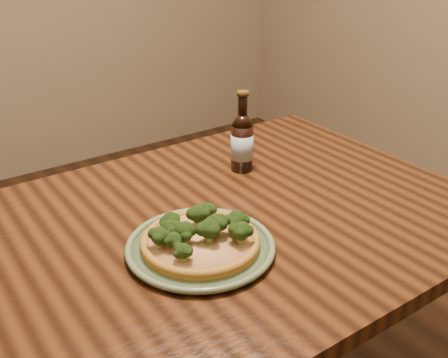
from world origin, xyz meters
TOP-DOWN VIEW (x-y plane):
  - table at (0.00, 0.10)m, footprint 1.60×0.90m
  - plate at (0.05, 0.01)m, footprint 0.32×0.32m
  - pizza at (0.05, 0.01)m, footprint 0.25×0.25m
  - beer_bottle at (0.37, 0.28)m, footprint 0.06×0.06m

SIDE VIEW (x-z plane):
  - table at x=0.00m, z-range 0.28..1.03m
  - plate at x=0.05m, z-range 0.75..0.77m
  - pizza at x=0.05m, z-range 0.75..0.82m
  - beer_bottle at x=0.37m, z-range 0.72..0.95m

